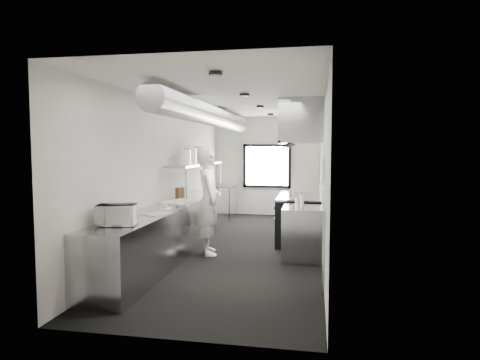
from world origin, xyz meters
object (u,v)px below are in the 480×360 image
at_px(plate_stack_d, 207,155).
at_px(squeeze_bottle_b, 297,203).
at_px(microwave, 117,215).
at_px(deli_tub_a, 112,219).
at_px(small_plate, 165,209).
at_px(squeeze_bottle_e, 302,200).
at_px(bottle_station, 302,233).
at_px(pass_shelf, 197,165).
at_px(far_work_table, 221,202).
at_px(squeeze_bottle_a, 298,204).
at_px(squeeze_bottle_d, 301,200).
at_px(cutting_board, 180,201).
at_px(plate_stack_c, 200,155).
at_px(squeeze_bottle_c, 302,202).
at_px(line_cook, 209,201).
at_px(knife_block, 180,193).
at_px(prep_counter, 177,227).
at_px(exhaust_hood, 303,124).
at_px(plate_stack_b, 190,156).
at_px(deli_tub_b, 122,217).
at_px(plate_stack_a, 185,157).
at_px(range, 299,218).

height_order(plate_stack_d, squeeze_bottle_b, plate_stack_d).
relative_size(microwave, deli_tub_a, 3.33).
xyz_separation_m(small_plate, squeeze_bottle_e, (2.21, 0.90, 0.08)).
bearing_deg(plate_stack_d, bottle_station, -46.82).
bearing_deg(pass_shelf, far_work_table, 88.93).
bearing_deg(squeeze_bottle_b, squeeze_bottle_a, -81.27).
relative_size(squeeze_bottle_d, squeeze_bottle_e, 1.04).
relative_size(cutting_board, plate_stack_c, 1.66).
relative_size(plate_stack_d, squeeze_bottle_c, 2.02).
bearing_deg(line_cook, knife_block, 22.78).
height_order(pass_shelf, squeeze_bottle_a, pass_shelf).
bearing_deg(knife_block, squeeze_bottle_d, 4.89).
relative_size(deli_tub_a, squeeze_bottle_d, 0.72).
height_order(squeeze_bottle_a, squeeze_bottle_e, squeeze_bottle_a).
height_order(pass_shelf, small_plate, pass_shelf).
xyz_separation_m(prep_counter, knife_block, (-0.17, 0.69, 0.56)).
bearing_deg(plate_stack_d, exhaust_hood, -25.50).
height_order(pass_shelf, line_cook, line_cook).
height_order(plate_stack_b, squeeze_bottle_e, plate_stack_b).
relative_size(exhaust_hood, deli_tub_b, 14.07).
relative_size(knife_block, squeeze_bottle_c, 1.21).
relative_size(prep_counter, line_cook, 3.14).
height_order(plate_stack_b, squeeze_bottle_a, plate_stack_b).
bearing_deg(squeeze_bottle_b, prep_counter, 171.77).
xyz_separation_m(prep_counter, squeeze_bottle_c, (2.29, -0.23, 0.54)).
bearing_deg(squeeze_bottle_e, far_work_table, 122.14).
bearing_deg(squeeze_bottle_c, pass_shelf, 143.47).
height_order(plate_stack_a, squeeze_bottle_c, plate_stack_a).
distance_m(line_cook, knife_block, 1.15).
bearing_deg(bottle_station, plate_stack_a, 159.62).
bearing_deg(pass_shelf, plate_stack_d, 89.54).
height_order(cutting_board, plate_stack_d, plate_stack_d).
bearing_deg(microwave, squeeze_bottle_e, 33.09).
bearing_deg(microwave, deli_tub_a, 117.70).
bearing_deg(squeeze_bottle_a, line_cook, 166.48).
height_order(exhaust_hood, plate_stack_c, exhaust_hood).
relative_size(exhaust_hood, range, 1.38).
bearing_deg(squeeze_bottle_e, plate_stack_c, 144.95).
xyz_separation_m(plate_stack_c, squeeze_bottle_c, (2.32, -1.91, -0.77)).
bearing_deg(deli_tub_a, small_plate, 78.50).
bearing_deg(exhaust_hood, deli_tub_a, -126.08).
distance_m(line_cook, plate_stack_a, 1.32).
xyz_separation_m(plate_stack_a, squeeze_bottle_e, (2.35, -0.62, -0.73)).
distance_m(prep_counter, range, 2.50).
relative_size(line_cook, plate_stack_b, 5.72).
height_order(deli_tub_a, squeeze_bottle_e, squeeze_bottle_e).
relative_size(plate_stack_c, squeeze_bottle_e, 2.07).
xyz_separation_m(bottle_station, plate_stack_b, (-2.37, 1.29, 1.29)).
distance_m(deli_tub_b, cutting_board, 2.10).
distance_m(bottle_station, line_cook, 1.74).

